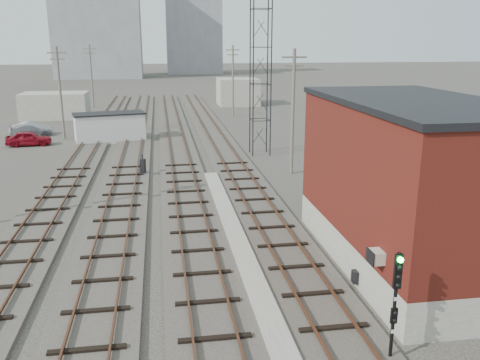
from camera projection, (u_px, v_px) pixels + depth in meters
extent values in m
plane|color=#282621|center=(182.00, 115.00, 67.13)|extent=(320.00, 320.00, 0.00)
cube|color=#332D28|center=(220.00, 145.00, 47.49)|extent=(3.20, 90.00, 0.20)
cube|color=#4C2816|center=(212.00, 143.00, 47.32)|extent=(0.07, 90.00, 0.12)
cube|color=#4C2816|center=(228.00, 142.00, 47.53)|extent=(0.07, 90.00, 0.12)
cube|color=#332D28|center=(177.00, 146.00, 46.88)|extent=(3.20, 90.00, 0.20)
cube|color=#4C2816|center=(169.00, 144.00, 46.71)|extent=(0.07, 90.00, 0.12)
cube|color=#4C2816|center=(185.00, 144.00, 46.93)|extent=(0.07, 90.00, 0.12)
cube|color=#332D28|center=(133.00, 148.00, 46.28)|extent=(3.20, 90.00, 0.20)
cube|color=#4C2816|center=(125.00, 145.00, 46.11)|extent=(0.07, 90.00, 0.12)
cube|color=#4C2816|center=(141.00, 145.00, 46.32)|extent=(0.07, 90.00, 0.12)
cube|color=#332D28|center=(88.00, 149.00, 45.67)|extent=(3.20, 90.00, 0.20)
cube|color=#4C2816|center=(79.00, 147.00, 45.50)|extent=(0.07, 90.00, 0.12)
cube|color=#4C2816|center=(96.00, 146.00, 45.72)|extent=(0.07, 90.00, 0.12)
cube|color=gray|center=(241.00, 252.00, 23.37)|extent=(0.90, 28.00, 0.26)
cube|color=gray|center=(405.00, 247.00, 22.36)|extent=(6.00, 12.00, 1.50)
cube|color=#5D1C16|center=(413.00, 170.00, 21.43)|extent=(6.00, 12.00, 5.50)
cube|color=black|center=(419.00, 102.00, 20.68)|extent=(6.20, 12.20, 0.25)
cube|color=beige|center=(376.00, 257.00, 17.66)|extent=(0.45, 0.62, 0.45)
cube|color=black|center=(355.00, 277.00, 20.05)|extent=(0.20, 0.35, 0.50)
cylinder|color=black|center=(253.00, 66.00, 41.34)|extent=(0.10, 0.10, 15.00)
cylinder|color=black|center=(271.00, 66.00, 41.57)|extent=(0.10, 0.10, 15.00)
cylinder|color=black|center=(250.00, 65.00, 42.77)|extent=(0.10, 0.10, 15.00)
cylinder|color=black|center=(268.00, 65.00, 43.00)|extent=(0.10, 0.10, 15.00)
cylinder|color=#595147|center=(60.00, 94.00, 49.76)|extent=(0.24, 0.24, 9.00)
cube|color=#595147|center=(57.00, 53.00, 48.73)|extent=(1.80, 0.12, 0.12)
cube|color=#595147|center=(57.00, 59.00, 48.89)|extent=(1.40, 0.12, 0.12)
cylinder|color=#595147|center=(92.00, 77.00, 73.57)|extent=(0.24, 0.24, 9.00)
cube|color=#595147|center=(89.00, 49.00, 72.54)|extent=(1.80, 0.12, 0.12)
cube|color=#595147|center=(90.00, 53.00, 72.70)|extent=(1.40, 0.12, 0.12)
cylinder|color=#595147|center=(293.00, 113.00, 36.45)|extent=(0.24, 0.24, 9.00)
cube|color=#595147|center=(294.00, 57.00, 35.42)|extent=(1.80, 0.12, 0.12)
cube|color=#595147|center=(294.00, 66.00, 35.58)|extent=(1.40, 0.12, 0.12)
cylinder|color=#595147|center=(233.00, 81.00, 65.02)|extent=(0.24, 0.24, 9.00)
cube|color=#595147|center=(233.00, 50.00, 63.99)|extent=(1.80, 0.12, 0.12)
cube|color=#595147|center=(233.00, 55.00, 64.15)|extent=(1.40, 0.12, 0.12)
cube|color=gray|center=(97.00, 19.00, 131.86)|extent=(22.00, 14.00, 30.00)
cube|color=gray|center=(193.00, 29.00, 150.61)|extent=(16.00, 12.00, 26.00)
cube|color=gray|center=(55.00, 105.00, 64.29)|extent=(8.00, 5.00, 3.20)
cube|color=gray|center=(238.00, 92.00, 77.49)|extent=(6.00, 6.00, 4.00)
cube|color=gray|center=(390.00, 360.00, 15.57)|extent=(0.40, 0.40, 0.10)
cylinder|color=black|center=(394.00, 309.00, 15.10)|extent=(0.11, 0.11, 3.61)
cube|color=black|center=(398.00, 271.00, 14.76)|extent=(0.23, 0.10, 1.08)
sphere|color=#0CE533|center=(400.00, 260.00, 14.57)|extent=(0.18, 0.18, 0.18)
sphere|color=black|center=(400.00, 269.00, 14.64)|extent=(0.18, 0.18, 0.18)
sphere|color=black|center=(399.00, 277.00, 14.71)|extent=(0.18, 0.18, 0.18)
sphere|color=black|center=(398.00, 286.00, 14.78)|extent=(0.18, 0.18, 0.18)
cube|color=black|center=(394.00, 316.00, 15.14)|extent=(0.20, 0.09, 0.50)
cube|color=white|center=(396.00, 299.00, 14.93)|extent=(0.14, 0.02, 0.11)
cube|color=white|center=(393.00, 332.00, 15.22)|extent=(0.14, 0.02, 0.11)
cube|color=black|center=(143.00, 167.00, 36.88)|extent=(0.44, 0.44, 1.14)
cylinder|color=black|center=(142.00, 157.00, 36.68)|extent=(0.09, 0.09, 0.34)
cube|color=silver|center=(110.00, 128.00, 49.22)|extent=(6.90, 4.01, 2.70)
cube|color=black|center=(109.00, 113.00, 48.85)|extent=(7.16, 4.27, 0.13)
imported|color=maroon|center=(29.00, 138.00, 47.46)|extent=(4.19, 2.01, 1.38)
imported|color=#9FA3A7|center=(31.00, 128.00, 53.00)|extent=(4.20, 1.84, 1.34)
imported|color=slate|center=(31.00, 131.00, 52.08)|extent=(4.29, 2.58, 1.16)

